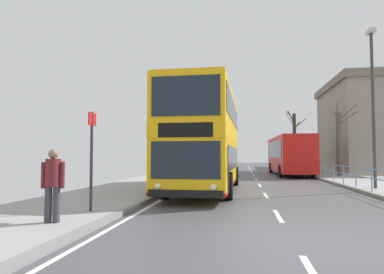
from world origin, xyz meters
TOP-DOWN VIEW (x-y plane):
  - ground at (-0.72, -0.00)m, footprint 15.80×140.00m
  - double_decker_bus_main at (-2.63, 8.77)m, footprint 2.93×10.66m
  - background_bus_far_lane at (3.00, 22.63)m, footprint 2.80×10.67m
  - pedestrian_railing_far_kerb at (4.45, 12.30)m, footprint 0.05×24.32m
  - pedestrian_with_backpack at (-5.26, 0.17)m, footprint 0.55×0.56m
  - bus_stop_sign_near at (-5.09, 1.79)m, footprint 0.08×0.44m
  - street_lamp_far_side at (5.13, 9.75)m, footprint 0.28×0.60m
  - bare_tree_far_00 at (5.36, 35.37)m, footprint 2.21×2.24m
  - bare_tree_far_01 at (6.28, 19.79)m, footprint 1.65×2.51m
  - background_building_01 at (17.92, 42.38)m, footprint 11.90×13.41m

SIDE VIEW (x-z plane):
  - ground at x=-0.72m, z-range -0.06..0.14m
  - pedestrian_railing_far_kerb at x=4.45m, z-range 0.32..1.31m
  - pedestrian_with_backpack at x=-5.26m, z-range 0.28..1.94m
  - background_bus_far_lane at x=3.00m, z-range 0.15..3.33m
  - bus_stop_sign_near at x=-5.09m, z-range 0.45..3.18m
  - double_decker_bus_main at x=-2.63m, z-range 0.10..4.61m
  - bare_tree_far_01 at x=6.28m, z-range -0.13..5.57m
  - bare_tree_far_00 at x=5.36m, z-range 0.16..7.04m
  - street_lamp_far_side at x=5.13m, z-range 0.75..8.23m
  - background_building_01 at x=17.92m, z-range 0.03..11.10m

